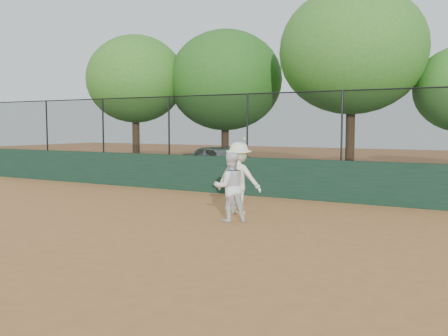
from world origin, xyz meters
The scene contains 10 objects.
ground centered at (0.00, 0.00, 0.00)m, with size 80.00×80.00×0.00m, color #AD6B37.
back_wall centered at (0.00, 6.00, 0.60)m, with size 26.00×0.20×1.20m, color #173223.
grass_strip centered at (0.00, 12.00, 0.00)m, with size 36.00×12.00×0.01m, color #325219.
parked_car centered at (-2.81, 8.61, 0.74)m, with size 1.74×4.34×1.48m, color #A6ABAF.
player_second centered at (1.10, 1.96, 0.79)m, with size 0.77×0.60×1.59m, color white.
player_main centered at (0.82, 2.92, 0.89)m, with size 1.19×0.75×1.92m.
fence_assembly centered at (-0.03, 6.00, 2.24)m, with size 26.00×0.06×2.00m.
tree_0 centered at (-8.93, 10.86, 4.39)m, with size 4.81×4.37×6.47m.
tree_1 centered at (-4.94, 12.50, 4.29)m, with size 5.40×4.91×6.63m.
tree_2 centered at (1.18, 11.76, 5.12)m, with size 5.79×5.26×7.63m.
Camera 1 is at (6.54, -8.00, 2.20)m, focal length 40.00 mm.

